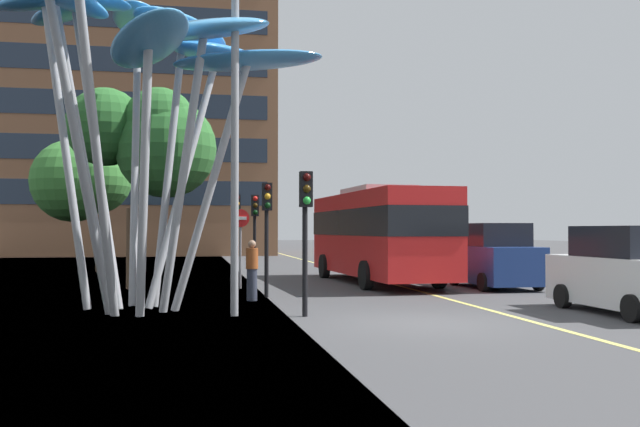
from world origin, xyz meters
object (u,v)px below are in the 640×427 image
at_px(red_bus, 377,231).
at_px(traffic_light_kerb_far, 267,214).
at_px(leaf_sculpture, 139,41).
at_px(traffic_light_opposite, 237,217).
at_px(pedestrian, 252,270).
at_px(traffic_light_kerb_near, 306,211).
at_px(car_parked_mid, 494,258).
at_px(car_parked_near, 628,273).
at_px(car_parked_far, 432,252).
at_px(car_side_street, 396,250).
at_px(no_entry_sign, 240,236).
at_px(traffic_light_island_mid, 255,219).
at_px(street_lamp, 252,96).

relative_size(red_bus, traffic_light_kerb_far, 3.08).
relative_size(leaf_sculpture, traffic_light_opposite, 2.78).
relative_size(traffic_light_opposite, pedestrian, 2.10).
bearing_deg(traffic_light_kerb_near, car_parked_mid, 41.74).
bearing_deg(traffic_light_kerb_far, car_parked_near, -34.46).
distance_m(traffic_light_kerb_far, car_parked_far, 11.54).
height_order(car_parked_mid, car_side_street, car_parked_mid).
relative_size(car_parked_near, car_side_street, 1.07).
bearing_deg(pedestrian, no_entry_sign, 90.63).
xyz_separation_m(car_parked_far, pedestrian, (-8.41, -9.06, -0.20)).
bearing_deg(red_bus, traffic_light_island_mid, 163.49).
distance_m(traffic_light_kerb_far, car_side_street, 16.01).
height_order(traffic_light_kerb_near, traffic_light_island_mid, traffic_light_island_mid).
bearing_deg(car_parked_far, pedestrian, -132.88).
distance_m(car_parked_mid, car_parked_far, 6.21).
height_order(leaf_sculpture, traffic_light_kerb_near, leaf_sculpture).
bearing_deg(traffic_light_island_mid, car_parked_near, -56.47).
relative_size(traffic_light_kerb_far, traffic_light_opposite, 0.95).
xyz_separation_m(red_bus, car_side_street, (3.37, 8.91, -0.97)).
bearing_deg(traffic_light_opposite, car_parked_mid, -47.00).
height_order(traffic_light_kerb_far, car_parked_mid, traffic_light_kerb_far).
bearing_deg(car_parked_near, traffic_light_opposite, 116.52).
bearing_deg(traffic_light_island_mid, red_bus, -16.51).
bearing_deg(pedestrian, car_side_street, 59.85).
height_order(red_bus, traffic_light_kerb_far, red_bus).
bearing_deg(traffic_light_opposite, traffic_light_kerb_near, -87.87).
height_order(car_side_street, no_entry_sign, no_entry_sign).
bearing_deg(traffic_light_kerb_near, no_entry_sign, 96.64).
bearing_deg(car_parked_mid, car_parked_far, 90.08).
bearing_deg(car_parked_mid, traffic_light_island_mid, 151.89).
xyz_separation_m(car_parked_near, street_lamp, (-8.68, 1.28, 4.09)).
bearing_deg(traffic_light_kerb_far, leaf_sculpture, -144.48).
xyz_separation_m(car_parked_near, no_entry_sign, (-8.43, 8.74, 0.80)).
relative_size(traffic_light_opposite, car_parked_mid, 0.85).
xyz_separation_m(traffic_light_kerb_near, traffic_light_opposite, (-0.57, 15.42, 0.17)).
relative_size(red_bus, street_lamp, 1.29).
xyz_separation_m(car_parked_mid, no_entry_sign, (-8.46, 1.26, 0.74)).
distance_m(traffic_light_island_mid, street_lamp, 10.72).
distance_m(red_bus, pedestrian, 7.70).
relative_size(traffic_light_kerb_near, traffic_light_kerb_far, 0.99).
relative_size(traffic_light_kerb_near, pedestrian, 1.96).
bearing_deg(car_parked_mid, traffic_light_kerb_far, -165.35).
relative_size(leaf_sculpture, pedestrian, 5.82).
bearing_deg(leaf_sculpture, no_entry_sign, 63.37).
height_order(traffic_light_kerb_near, traffic_light_opposite, traffic_light_opposite).
bearing_deg(street_lamp, traffic_light_kerb_far, 79.18).
height_order(car_parked_mid, pedestrian, car_parked_mid).
xyz_separation_m(car_side_street, pedestrian, (-8.47, -14.58, -0.12)).
relative_size(traffic_light_kerb_far, car_side_street, 0.78).
bearing_deg(traffic_light_kerb_far, pedestrian, -122.49).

